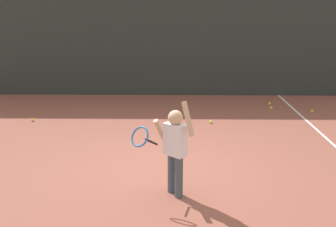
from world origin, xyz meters
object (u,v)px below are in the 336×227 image
Objects in this scene: tennis_ball_1 at (211,122)px; tennis_ball_4 at (269,103)px; tennis_ball_0 at (271,108)px; tennis_ball_3 at (312,111)px; tennis_ball_2 at (33,120)px; tennis_player at (174,145)px.

tennis_ball_1 is 2.41m from tennis_ball_4.
tennis_ball_0 and tennis_ball_3 have the same top height.
tennis_ball_0 is 0.44m from tennis_ball_4.
tennis_ball_2 is at bearing -172.27° from tennis_ball_3.
tennis_ball_3 and tennis_ball_4 have the same top height.
tennis_ball_0 is 5.74m from tennis_ball_2.
tennis_ball_1 is 3.98m from tennis_ball_2.
tennis_ball_2 is at bearing -167.78° from tennis_ball_0.
tennis_player is at bearing -115.39° from tennis_ball_4.
tennis_ball_2 is 6.58m from tennis_ball_3.
tennis_player is 5.83m from tennis_ball_4.
tennis_ball_3 is at bearing 92.73° from tennis_player.
tennis_ball_2 is 5.89m from tennis_ball_4.
tennis_ball_2 and tennis_ball_4 have the same top height.
tennis_player is 20.46× the size of tennis_ball_3.
tennis_ball_0 and tennis_ball_1 have the same top height.
tennis_player is 20.46× the size of tennis_ball_2.
tennis_ball_4 is at bearing 104.13° from tennis_player.
tennis_ball_3 is at bearing 21.08° from tennis_ball_1.
tennis_ball_1 and tennis_ball_3 have the same top height.
tennis_ball_3 is at bearing -19.88° from tennis_ball_0.
tennis_ball_0 is 1.00× the size of tennis_ball_4.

